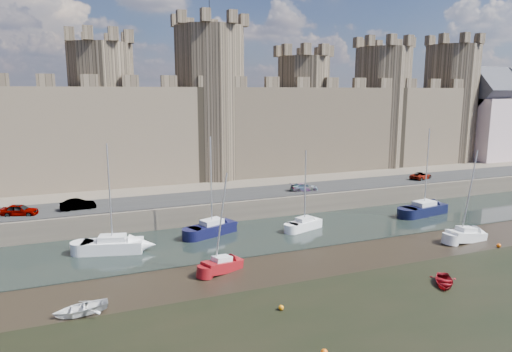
% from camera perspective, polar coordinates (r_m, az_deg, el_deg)
% --- Properties ---
extents(ground, '(160.00, 160.00, 0.00)m').
position_cam_1_polar(ground, '(32.09, 17.05, -19.58)').
color(ground, black).
rests_on(ground, ground).
extents(water_channel, '(160.00, 12.00, 0.08)m').
position_cam_1_polar(water_channel, '(51.26, -0.00, -7.46)').
color(water_channel, black).
rests_on(water_channel, ground).
extents(quay, '(160.00, 60.00, 2.50)m').
position_cam_1_polar(quay, '(84.56, -9.05, 0.43)').
color(quay, '#4C443A').
rests_on(quay, ground).
extents(road, '(160.00, 7.00, 0.10)m').
position_cam_1_polar(road, '(59.67, -3.55, -2.39)').
color(road, black).
rests_on(road, quay).
extents(castle, '(108.50, 11.00, 29.00)m').
position_cam_1_polar(castle, '(71.58, -7.65, 7.07)').
color(castle, '#42382B').
rests_on(castle, quay).
extents(car_0, '(4.06, 2.64, 1.29)m').
position_cam_1_polar(car_0, '(56.07, -27.45, -3.80)').
color(car_0, gray).
rests_on(car_0, quay).
extents(car_1, '(3.98, 1.71, 1.28)m').
position_cam_1_polar(car_1, '(56.05, -21.37, -3.34)').
color(car_1, gray).
rests_on(car_1, quay).
extents(car_2, '(3.96, 2.04, 1.10)m').
position_cam_1_polar(car_2, '(62.39, 6.04, -1.39)').
color(car_2, gray).
rests_on(car_2, quay).
extents(car_3, '(4.43, 3.13, 1.12)m').
position_cam_1_polar(car_3, '(74.72, 19.91, 0.02)').
color(car_3, gray).
rests_on(car_3, quay).
extents(sailboat_0, '(6.21, 3.62, 10.91)m').
position_cam_1_polar(sailboat_0, '(48.04, -17.48, -8.21)').
color(sailboat_0, white).
rests_on(sailboat_0, ground).
extents(sailboat_1, '(5.88, 3.96, 10.99)m').
position_cam_1_polar(sailboat_1, '(51.58, -5.52, -6.45)').
color(sailboat_1, black).
rests_on(sailboat_1, ground).
extents(sailboat_2, '(4.59, 2.92, 9.25)m').
position_cam_1_polar(sailboat_2, '(53.52, 6.07, -5.93)').
color(sailboat_2, white).
rests_on(sailboat_2, ground).
extents(sailboat_3, '(6.71, 3.49, 11.21)m').
position_cam_1_polar(sailboat_3, '(63.39, 20.26, -3.85)').
color(sailboat_3, black).
rests_on(sailboat_3, ground).
extents(sailboat_4, '(4.11, 2.85, 8.96)m').
position_cam_1_polar(sailboat_4, '(41.56, -4.28, -10.93)').
color(sailboat_4, maroon).
rests_on(sailboat_4, ground).
extents(sailboat_5, '(4.66, 2.06, 9.84)m').
position_cam_1_polar(sailboat_5, '(54.33, 24.76, -6.66)').
color(sailboat_5, silver).
rests_on(sailboat_5, ground).
extents(dinghy_4, '(3.50, 3.65, 0.62)m').
position_cam_1_polar(dinghy_4, '(41.84, 22.45, -12.13)').
color(dinghy_4, maroon).
rests_on(dinghy_4, ground).
extents(dinghy_6, '(3.83, 2.75, 0.79)m').
position_cam_1_polar(dinghy_6, '(36.47, -21.08, -15.31)').
color(dinghy_6, white).
rests_on(dinghy_6, ground).
extents(buoy_1, '(0.41, 0.41, 0.41)m').
position_cam_1_polar(buoy_1, '(34.94, 3.17, -16.11)').
color(buoy_1, '#D07209').
rests_on(buoy_1, ground).
extents(buoy_3, '(0.45, 0.45, 0.45)m').
position_cam_1_polar(buoy_3, '(53.70, 28.07, -7.69)').
color(buoy_3, '#D75109').
rests_on(buoy_3, ground).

